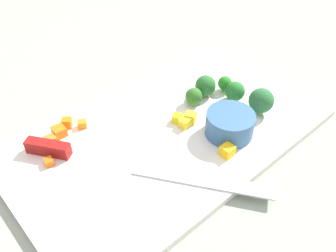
# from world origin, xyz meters

# --- Properties ---
(ground_plane) EXTENTS (4.00, 4.00, 0.00)m
(ground_plane) POSITION_xyz_m (0.00, 0.00, 0.00)
(ground_plane) COLOR gray
(cutting_board) EXTENTS (0.51, 0.30, 0.01)m
(cutting_board) POSITION_xyz_m (0.00, 0.00, 0.01)
(cutting_board) COLOR white
(cutting_board) RESTS_ON ground_plane
(prep_bowl) EXTENTS (0.08, 0.08, 0.04)m
(prep_bowl) POSITION_xyz_m (-0.07, 0.07, 0.03)
(prep_bowl) COLOR #355F8F
(prep_bowl) RESTS_ON cutting_board
(chef_knife) EXTENTS (0.22, 0.31, 0.02)m
(chef_knife) POSITION_xyz_m (0.12, -0.01, 0.02)
(chef_knife) COLOR silver
(chef_knife) RESTS_ON cutting_board
(carrot_dice_0) EXTENTS (0.02, 0.02, 0.01)m
(carrot_dice_0) POSITION_xyz_m (0.13, -0.11, 0.02)
(carrot_dice_0) COLOR orange
(carrot_dice_0) RESTS_ON cutting_board
(carrot_dice_1) EXTENTS (0.02, 0.02, 0.01)m
(carrot_dice_1) POSITION_xyz_m (0.10, -0.10, 0.02)
(carrot_dice_1) COLOR orange
(carrot_dice_1) RESTS_ON cutting_board
(carrot_dice_2) EXTENTS (0.02, 0.02, 0.02)m
(carrot_dice_2) POSITION_xyz_m (0.12, -0.12, 0.02)
(carrot_dice_2) COLOR orange
(carrot_dice_2) RESTS_ON cutting_board
(carrot_dice_3) EXTENTS (0.01, 0.02, 0.01)m
(carrot_dice_3) POSITION_xyz_m (0.18, -0.06, 0.02)
(carrot_dice_3) COLOR orange
(carrot_dice_3) RESTS_ON cutting_board
(carrot_dice_4) EXTENTS (0.02, 0.02, 0.01)m
(carrot_dice_4) POSITION_xyz_m (0.16, -0.07, 0.02)
(carrot_dice_4) COLOR orange
(carrot_dice_4) RESTS_ON cutting_board
(carrot_dice_5) EXTENTS (0.02, 0.02, 0.01)m
(carrot_dice_5) POSITION_xyz_m (0.15, -0.10, 0.02)
(carrot_dice_5) COLOR orange
(carrot_dice_5) RESTS_ON cutting_board
(carrot_dice_6) EXTENTS (0.02, 0.02, 0.02)m
(carrot_dice_6) POSITION_xyz_m (0.17, -0.10, 0.02)
(carrot_dice_6) COLOR orange
(carrot_dice_6) RESTS_ON cutting_board
(pepper_dice_0) EXTENTS (0.02, 0.02, 0.02)m
(pepper_dice_0) POSITION_xyz_m (-0.04, 0.01, 0.02)
(pepper_dice_0) COLOR yellow
(pepper_dice_0) RESTS_ON cutting_board
(pepper_dice_1) EXTENTS (0.02, 0.02, 0.01)m
(pepper_dice_1) POSITION_xyz_m (-0.03, -0.01, 0.02)
(pepper_dice_1) COLOR yellow
(pepper_dice_1) RESTS_ON cutting_board
(pepper_dice_2) EXTENTS (0.02, 0.02, 0.02)m
(pepper_dice_2) POSITION_xyz_m (-0.03, 0.10, 0.02)
(pepper_dice_2) COLOR yellow
(pepper_dice_2) RESTS_ON cutting_board
(pepper_dice_3) EXTENTS (0.02, 0.02, 0.01)m
(pepper_dice_3) POSITION_xyz_m (-0.03, 0.01, 0.02)
(pepper_dice_3) COLOR yellow
(pepper_dice_3) RESTS_ON cutting_board
(broccoli_floret_0) EXTENTS (0.04, 0.04, 0.05)m
(broccoli_floret_0) POSITION_xyz_m (-0.15, 0.07, 0.04)
(broccoli_floret_0) COLOR #85B25D
(broccoli_floret_0) RESTS_ON cutting_board
(broccoli_floret_1) EXTENTS (0.04, 0.04, 0.04)m
(broccoli_floret_1) POSITION_xyz_m (-0.12, -0.03, 0.03)
(broccoli_floret_1) COLOR #8EB365
(broccoli_floret_1) RESTS_ON cutting_board
(broccoli_floret_2) EXTENTS (0.03, 0.03, 0.04)m
(broccoli_floret_2) POSITION_xyz_m (-0.14, 0.02, 0.03)
(broccoli_floret_2) COLOR #88AF69
(broccoli_floret_2) RESTS_ON cutting_board
(broccoli_floret_3) EXTENTS (0.03, 0.03, 0.03)m
(broccoli_floret_3) POSITION_xyz_m (-0.15, -0.01, 0.03)
(broccoli_floret_3) COLOR #87B46A
(broccoli_floret_3) RESTS_ON cutting_board
(broccoli_floret_4) EXTENTS (0.03, 0.03, 0.03)m
(broccoli_floret_4) POSITION_xyz_m (-0.08, -0.02, 0.03)
(broccoli_floret_4) COLOR #96B167
(broccoli_floret_4) RESTS_ON cutting_board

